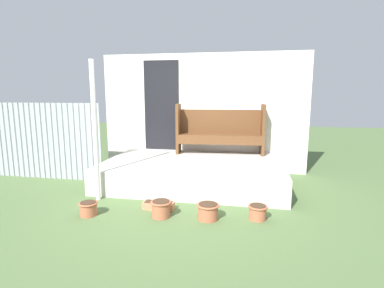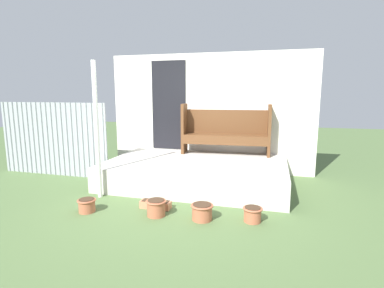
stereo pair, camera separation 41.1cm
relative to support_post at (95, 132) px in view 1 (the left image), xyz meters
name	(u,v)px [view 1 (the left image)]	position (x,y,z in m)	size (l,w,h in m)	color
ground_plane	(172,202)	(1.22, 0.10, -1.13)	(24.00, 24.00, 0.00)	#516B3D
porch_slab	(193,172)	(1.39, 1.17, -0.90)	(3.37, 2.13, 0.45)	beige
house_wall	(200,113)	(1.35, 2.26, 0.18)	(4.57, 0.08, 2.60)	white
fence_corrugated	(42,141)	(-1.71, 0.98, -0.35)	(2.56, 0.05, 1.55)	#9EA3A8
support_post	(95,132)	(0.00, 0.00, 0.00)	(0.07, 0.07, 2.26)	white
bench	(220,129)	(1.81, 2.00, -0.15)	(1.87, 0.52, 1.06)	brown
flower_pot_left	(88,208)	(0.18, -0.63, -1.02)	(0.27, 0.27, 0.20)	#B26042
flower_pot_middle	(161,208)	(1.22, -0.49, -1.00)	(0.30, 0.30, 0.24)	#B26042
flower_pot_right	(208,211)	(1.89, -0.45, -1.00)	(0.32, 0.32, 0.23)	#B26042
flower_pot_far_right	(258,212)	(2.57, -0.33, -1.01)	(0.27, 0.27, 0.21)	#B26042
planter_box_rect	(159,205)	(1.10, -0.23, -1.07)	(0.47, 0.16, 0.12)	tan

